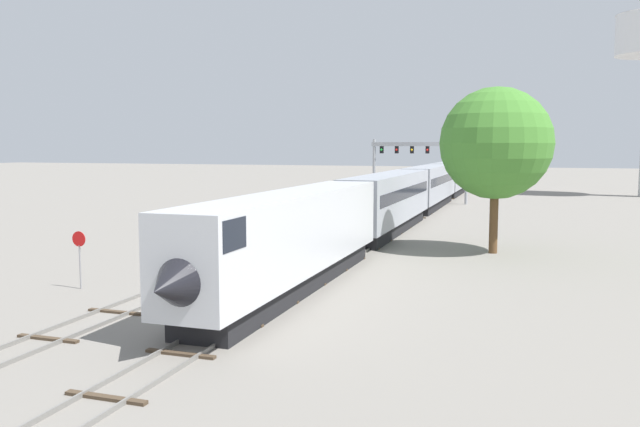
# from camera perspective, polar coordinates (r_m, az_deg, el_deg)

# --- Properties ---
(ground_plane) EXTENTS (400.00, 400.00, 0.00)m
(ground_plane) POSITION_cam_1_polar(r_m,az_deg,el_deg) (28.68, -9.60, -8.30)
(ground_plane) COLOR gray
(track_main) EXTENTS (2.60, 200.00, 0.16)m
(track_main) POSITION_cam_1_polar(r_m,az_deg,el_deg) (85.52, 10.85, 1.22)
(track_main) COLOR slate
(track_main) RESTS_ON ground
(track_near) EXTENTS (2.60, 160.00, 0.16)m
(track_near) POSITION_cam_1_polar(r_m,az_deg,el_deg) (66.97, 3.90, 0.01)
(track_near) COLOR slate
(track_near) RESTS_ON ground
(passenger_train) EXTENTS (3.04, 134.47, 4.80)m
(passenger_train) POSITION_cam_1_polar(r_m,az_deg,el_deg) (86.39, 10.97, 2.95)
(passenger_train) COLOR silver
(passenger_train) RESTS_ON ground
(signal_gantry) EXTENTS (12.10, 0.49, 7.89)m
(signal_gantry) POSITION_cam_1_polar(r_m,az_deg,el_deg) (80.39, 8.84, 5.07)
(signal_gantry) COLOR #999BA0
(signal_gantry) RESTS_ON ground
(stop_sign) EXTENTS (0.76, 0.08, 2.88)m
(stop_sign) POSITION_cam_1_polar(r_m,az_deg,el_deg) (33.83, -20.59, -3.18)
(stop_sign) COLOR gray
(stop_sign) RESTS_ON ground
(trackside_tree_left) EXTENTS (7.30, 7.30, 10.89)m
(trackside_tree_left) POSITION_cam_1_polar(r_m,az_deg,el_deg) (43.48, 15.36, 6.02)
(trackside_tree_left) COLOR brown
(trackside_tree_left) RESTS_ON ground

